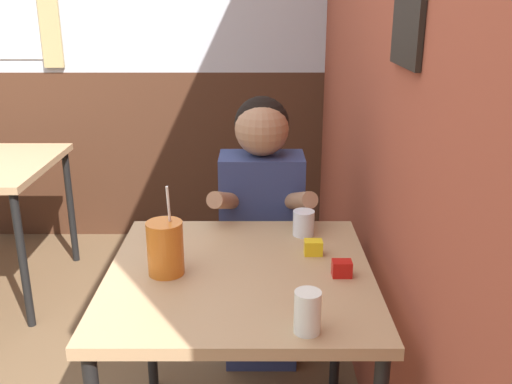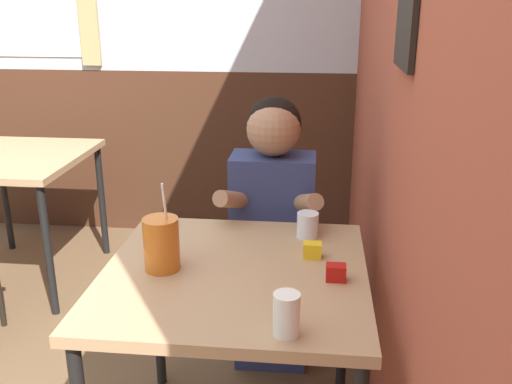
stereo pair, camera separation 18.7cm
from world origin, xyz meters
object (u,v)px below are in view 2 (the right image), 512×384
main_table (235,291)px  background_table (17,170)px  person_seated (272,229)px  cocktail_pitcher (161,244)px

main_table → background_table: (-1.38, 1.24, -0.01)m
background_table → person_seated: (1.46, -0.64, -0.02)m
main_table → person_seated: person_seated is taller
person_seated → main_table: bearing=-97.1°
background_table → person_seated: person_seated is taller
background_table → cocktail_pitcher: bearing=-47.2°
background_table → main_table: bearing=-41.8°
person_seated → cocktail_pitcher: person_seated is taller
main_table → person_seated: size_ratio=0.71×
cocktail_pitcher → person_seated: bearing=63.6°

